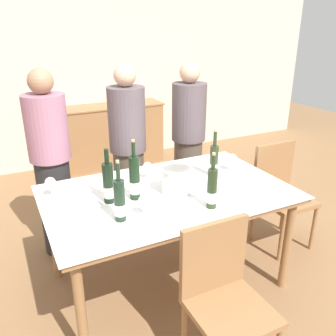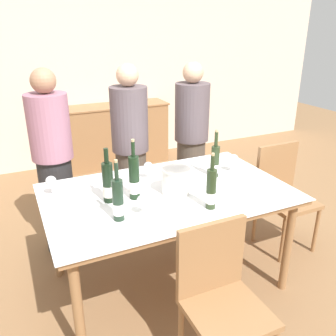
# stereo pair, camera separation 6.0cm
# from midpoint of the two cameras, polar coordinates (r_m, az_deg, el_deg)

# --- Properties ---
(ground_plane) EXTENTS (12.00, 12.00, 0.00)m
(ground_plane) POSITION_cam_midpoint_polar(r_m,az_deg,el_deg) (2.94, -0.61, -17.59)
(ground_plane) COLOR olive
(back_wall) EXTENTS (8.00, 0.10, 2.80)m
(back_wall) POSITION_cam_midpoint_polar(r_m,az_deg,el_deg) (5.10, -15.84, 15.90)
(back_wall) COLOR beige
(back_wall) RESTS_ON ground_plane
(sideboard_cabinet) EXTENTS (1.47, 0.46, 0.85)m
(sideboard_cabinet) POSITION_cam_midpoint_polar(r_m,az_deg,el_deg) (5.10, -9.46, 5.23)
(sideboard_cabinet) COLOR #996B42
(sideboard_cabinet) RESTS_ON ground_plane
(dining_table) EXTENTS (1.71, 1.07, 0.78)m
(dining_table) POSITION_cam_midpoint_polar(r_m,az_deg,el_deg) (2.55, -0.68, -5.22)
(dining_table) COLOR #996B42
(dining_table) RESTS_ON ground_plane
(ice_bucket) EXTENTS (0.21, 0.21, 0.19)m
(ice_bucket) POSITION_cam_midpoint_polar(r_m,az_deg,el_deg) (2.46, 0.60, -1.88)
(ice_bucket) COLOR white
(ice_bucket) RESTS_ON dining_table
(wine_bottle_0) EXTENTS (0.07, 0.07, 0.39)m
(wine_bottle_0) POSITION_cam_midpoint_polar(r_m,az_deg,el_deg) (2.13, -8.57, -5.29)
(wine_bottle_0) COLOR #1E3323
(wine_bottle_0) RESTS_ON dining_table
(wine_bottle_1) EXTENTS (0.07, 0.07, 0.37)m
(wine_bottle_1) POSITION_cam_midpoint_polar(r_m,az_deg,el_deg) (2.75, 6.76, 1.10)
(wine_bottle_1) COLOR #28381E
(wine_bottle_1) RESTS_ON dining_table
(wine_bottle_2) EXTENTS (0.07, 0.07, 0.37)m
(wine_bottle_2) POSITION_cam_midpoint_polar(r_m,az_deg,el_deg) (2.36, -10.26, -2.53)
(wine_bottle_2) COLOR black
(wine_bottle_2) RESTS_ON dining_table
(wine_bottle_3) EXTENTS (0.07, 0.07, 0.37)m
(wine_bottle_3) POSITION_cam_midpoint_polar(r_m,az_deg,el_deg) (2.27, 6.32, -3.40)
(wine_bottle_3) COLOR #28381E
(wine_bottle_3) RESTS_ON dining_table
(wine_bottle_4) EXTENTS (0.07, 0.07, 0.42)m
(wine_bottle_4) POSITION_cam_midpoint_polar(r_m,az_deg,el_deg) (2.37, -6.11, -1.79)
(wine_bottle_4) COLOR black
(wine_bottle_4) RESTS_ON dining_table
(wine_glass_0) EXTENTS (0.07, 0.07, 0.14)m
(wine_glass_0) POSITION_cam_midpoint_polar(r_m,az_deg,el_deg) (2.54, -19.00, -2.35)
(wine_glass_0) COLOR white
(wine_glass_0) RESTS_ON dining_table
(wine_glass_1) EXTENTS (0.08, 0.08, 0.14)m
(wine_glass_1) POSITION_cam_midpoint_polar(r_m,az_deg,el_deg) (2.87, 9.67, 1.42)
(wine_glass_1) COLOR white
(wine_glass_1) RESTS_ON dining_table
(wine_glass_2) EXTENTS (0.08, 0.08, 0.14)m
(wine_glass_2) POSITION_cam_midpoint_polar(r_m,az_deg,el_deg) (2.69, -3.96, 0.07)
(wine_glass_2) COLOR white
(wine_glass_2) RESTS_ON dining_table
(wine_glass_3) EXTENTS (0.07, 0.07, 0.13)m
(wine_glass_3) POSITION_cam_midpoint_polar(r_m,az_deg,el_deg) (2.19, -4.70, -5.45)
(wine_glass_3) COLOR white
(wine_glass_3) RESTS_ON dining_table
(chair_near_front) EXTENTS (0.42, 0.42, 0.89)m
(chair_near_front) POSITION_cam_midpoint_polar(r_m,az_deg,el_deg) (2.10, 7.95, -18.95)
(chair_near_front) COLOR #996B42
(chair_near_front) RESTS_ON ground_plane
(chair_right_end) EXTENTS (0.42, 0.42, 0.92)m
(chair_right_end) POSITION_cam_midpoint_polar(r_m,az_deg,el_deg) (3.30, 16.97, -3.13)
(chair_right_end) COLOR #996B42
(chair_right_end) RESTS_ON ground_plane
(person_host) EXTENTS (0.33, 0.33, 1.58)m
(person_host) POSITION_cam_midpoint_polar(r_m,az_deg,el_deg) (3.08, -18.68, 0.14)
(person_host) COLOR #262628
(person_host) RESTS_ON ground_plane
(person_guest_left) EXTENTS (0.33, 0.33, 1.58)m
(person_guest_left) POSITION_cam_midpoint_polar(r_m,az_deg,el_deg) (3.27, -6.92, 2.41)
(person_guest_left) COLOR #51473D
(person_guest_left) RESTS_ON ground_plane
(person_guest_right) EXTENTS (0.33, 0.33, 1.56)m
(person_guest_right) POSITION_cam_midpoint_polar(r_m,az_deg,el_deg) (3.54, 2.78, 3.98)
(person_guest_right) COLOR #51473D
(person_guest_right) RESTS_ON ground_plane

